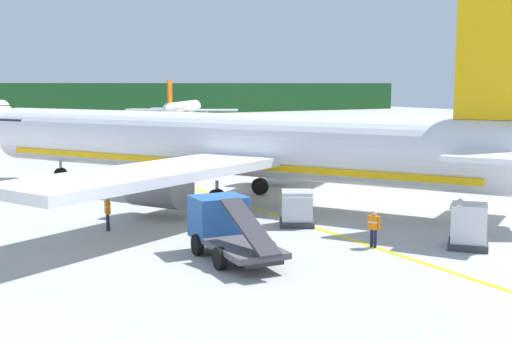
# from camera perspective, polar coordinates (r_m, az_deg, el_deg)

# --- Properties ---
(ground) EXTENTS (240.00, 320.00, 0.20)m
(ground) POSITION_cam_1_polar(r_m,az_deg,el_deg) (65.88, -10.91, 1.08)
(ground) COLOR #A8A8A3
(airliner_foreground) EXTENTS (31.82, 37.50, 11.90)m
(airliner_foreground) POSITION_cam_1_polar(r_m,az_deg,el_deg) (40.58, -2.57, 2.18)
(airliner_foreground) COLOR white
(airliner_foreground) RESTS_ON ground
(airliner_far_taxiway) EXTENTS (20.24, 23.67, 7.95)m
(airliner_far_taxiway) POSITION_cam_1_polar(r_m,az_deg,el_deg) (135.27, -6.39, 5.44)
(airliner_far_taxiway) COLOR white
(airliner_far_taxiway) RESTS_ON ground
(airliner_distant) EXTENTS (16.55, 19.33, 6.54)m
(airliner_distant) POSITION_cam_1_polar(r_m,az_deg,el_deg) (167.52, -17.75, 5.39)
(airliner_distant) COLOR white
(airliner_distant) RESTS_ON ground
(service_truck_catering) EXTENTS (2.71, 6.01, 2.51)m
(service_truck_catering) POSITION_cam_1_polar(r_m,az_deg,el_deg) (27.62, -2.58, -4.99)
(service_truck_catering) COLOR #2659A5
(service_truck_catering) RESTS_ON ground
(cargo_container_near) EXTENTS (2.38, 2.38, 1.92)m
(cargo_container_near) POSITION_cam_1_polar(r_m,az_deg,el_deg) (33.46, 3.58, -3.29)
(cargo_container_near) COLOR #333338
(cargo_container_near) RESTS_ON ground
(cargo_container_mid) EXTENTS (2.38, 2.38, 2.11)m
(cargo_container_mid) POSITION_cam_1_polar(r_m,az_deg,el_deg) (30.30, 17.98, -4.61)
(cargo_container_mid) COLOR #333338
(cargo_container_mid) RESTS_ON ground
(crew_marshaller) EXTENTS (0.28, 0.63, 1.70)m
(crew_marshaller) POSITION_cam_1_polar(r_m,az_deg,el_deg) (33.05, -12.80, -3.42)
(crew_marshaller) COLOR #191E33
(crew_marshaller) RESTS_ON ground
(crew_loader_left) EXTENTS (0.37, 0.60, 1.66)m
(crew_loader_left) POSITION_cam_1_polar(r_m,az_deg,el_deg) (29.38, 10.21, -4.77)
(crew_loader_left) COLOR #191E33
(crew_loader_left) RESTS_ON ground
(apron_guide_line) EXTENTS (0.30, 60.00, 0.01)m
(apron_guide_line) POSITION_cam_1_polar(r_m,az_deg,el_deg) (37.20, 0.79, -3.58)
(apron_guide_line) COLOR yellow
(apron_guide_line) RESTS_ON ground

